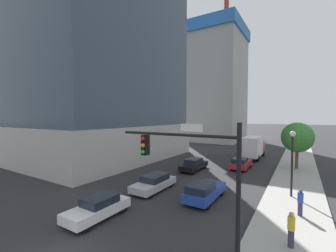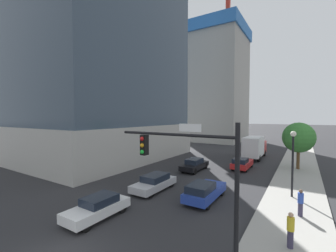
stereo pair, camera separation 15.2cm
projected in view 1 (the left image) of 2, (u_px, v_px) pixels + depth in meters
The scene contains 13 objects.
sidewalk at pixel (296, 182), 21.49m from camera, with size 4.34×120.00×0.15m, color #9E9B93.
construction_building at pixel (217, 79), 58.79m from camera, with size 21.75×19.60×40.52m.
traffic_light_pole at pixel (192, 164), 9.95m from camera, with size 6.25×0.48×6.20m.
street_lamp at pixel (292, 153), 17.36m from camera, with size 0.44×0.44×5.28m.
street_tree at pixel (297, 137), 26.61m from camera, with size 3.68×3.68×5.72m.
car_white at pixel (98, 207), 14.03m from camera, with size 1.84×4.32×1.39m.
car_black at pixel (194, 164), 26.46m from camera, with size 1.82×4.79×1.45m.
car_silver at pixel (154, 183), 19.36m from camera, with size 1.93×4.70×1.38m.
car_blue at pixel (204, 191), 16.96m from camera, with size 1.90×4.71×1.51m.
car_red at pixel (241, 163), 27.20m from camera, with size 1.85×4.46×1.47m.
box_truck at pixel (253, 146), 33.97m from camera, with size 2.36×7.75×3.46m.
pedestrian_yellow_shirt at pixel (291, 229), 10.65m from camera, with size 0.34×0.34×1.76m.
pedestrian_blue_shirt at pixel (300, 202), 14.06m from camera, with size 0.34×0.34×1.75m.
Camera 1 is at (8.88, -4.71, 6.60)m, focal length 23.20 mm.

